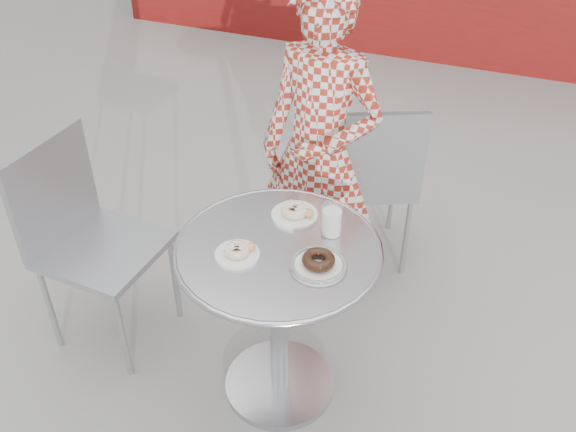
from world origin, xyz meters
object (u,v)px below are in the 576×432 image
(bistro_table, at_px, (279,286))
(plate_near, at_px, (238,252))
(plate_far, at_px, (295,212))
(seated_person, at_px, (320,153))
(chair_far, at_px, (364,209))
(plate_checker, at_px, (318,263))
(milk_cup, at_px, (332,221))
(chair_left, at_px, (109,282))

(bistro_table, height_order, plate_near, plate_near)
(plate_far, bearing_deg, seated_person, 97.27)
(chair_far, distance_m, seated_person, 0.60)
(seated_person, xyz_separation_m, plate_far, (0.06, -0.46, 0.01))
(plate_checker, height_order, milk_cup, milk_cup)
(bistro_table, relative_size, plate_near, 4.85)
(plate_far, relative_size, plate_near, 1.12)
(milk_cup, bearing_deg, plate_far, 162.52)
(chair_left, bearing_deg, plate_checker, -90.81)
(plate_far, bearing_deg, bistro_table, -87.63)
(chair_left, distance_m, seated_person, 1.09)
(chair_left, relative_size, plate_near, 6.03)
(plate_far, relative_size, plate_checker, 0.89)
(plate_checker, relative_size, milk_cup, 1.62)
(plate_checker, bearing_deg, seated_person, 108.40)
(chair_far, distance_m, plate_near, 1.20)
(chair_far, bearing_deg, seated_person, 42.65)
(chair_far, xyz_separation_m, plate_near, (-0.19, -1.07, 0.49))
(bistro_table, bearing_deg, plate_checker, -15.51)
(chair_far, height_order, seated_person, seated_person)
(milk_cup, bearing_deg, chair_left, -173.47)
(plate_near, bearing_deg, chair_far, 80.11)
(seated_person, relative_size, milk_cup, 12.58)
(chair_left, xyz_separation_m, seated_person, (0.76, 0.62, 0.48))
(chair_far, distance_m, milk_cup, 0.99)
(seated_person, xyz_separation_m, milk_cup, (0.22, -0.51, 0.05))
(chair_left, bearing_deg, plate_near, -96.11)
(bistro_table, distance_m, plate_far, 0.28)
(bistro_table, xyz_separation_m, plate_checker, (0.17, -0.05, 0.20))
(chair_left, height_order, seated_person, seated_person)
(chair_left, distance_m, milk_cup, 1.11)
(milk_cup, bearing_deg, plate_near, -138.27)
(bistro_table, height_order, plate_far, plate_far)
(seated_person, bearing_deg, plate_near, -83.13)
(chair_far, relative_size, plate_checker, 4.70)
(chair_far, bearing_deg, bistro_table, 61.79)
(bistro_table, bearing_deg, chair_left, 177.56)
(bistro_table, distance_m, chair_far, 1.03)
(plate_checker, xyz_separation_m, milk_cup, (-0.02, 0.19, 0.04))
(seated_person, height_order, milk_cup, seated_person)
(seated_person, bearing_deg, plate_far, -72.21)
(plate_near, bearing_deg, seated_person, 86.35)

